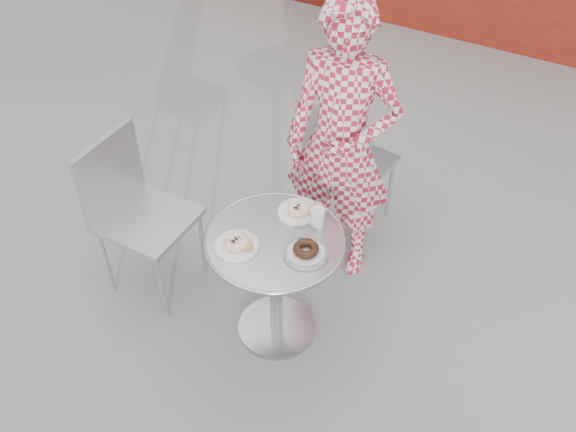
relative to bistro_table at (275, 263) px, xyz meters
The scene contains 9 objects.
ground 0.51m from the bistro_table, 14.56° to the left, with size 60.00×60.00×0.00m, color #999691.
bistro_table is the anchor object (origin of this frame).
chair_far 0.97m from the bistro_table, 92.49° to the left, with size 0.46×0.47×0.88m.
chair_left 0.80m from the bistro_table, behind, with size 0.44×0.43×0.91m.
seated_person 0.70m from the bistro_table, 87.66° to the left, with size 0.59×0.39×1.61m, color #AE1A30.
plate_far 0.28m from the bistro_table, 86.51° to the left, with size 0.20×0.20×0.05m.
plate_near 0.26m from the bistro_table, 132.65° to the right, with size 0.20×0.20×0.05m.
plate_checker 0.25m from the bistro_table, ahead, with size 0.21×0.21×0.05m.
milk_cup 0.31m from the bistro_table, 54.46° to the left, with size 0.07×0.07×0.11m.
Camera 1 is at (1.06, -1.80, 2.75)m, focal length 40.00 mm.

